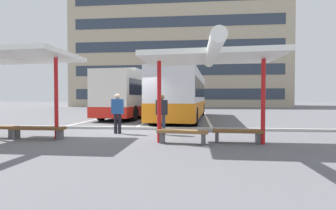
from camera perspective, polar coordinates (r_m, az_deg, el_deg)
The scene contains 15 objects.
ground_plane at distance 11.99m, azimuth -8.81°, elevation -5.67°, with size 160.00×160.00×0.00m, color slate.
terminal_building at distance 49.18m, azimuth 2.44°, elevation 10.73°, with size 35.08×14.42×21.32m.
coach_bus_0 at distance 21.49m, azimuth -6.65°, elevation 2.07°, with size 3.60×11.51×3.61m.
coach_bus_1 at distance 18.76m, azimuth 3.16°, elevation 1.86°, with size 3.43×12.27×3.50m.
lane_stripe_0 at distance 21.12m, azimuth -13.04°, elevation -2.52°, with size 0.16×14.00×0.01m, color white.
lane_stripe_1 at distance 20.20m, azimuth -2.70°, elevation -2.67°, with size 0.16×14.00×0.01m, color white.
lane_stripe_2 at distance 19.98m, azimuth 8.24°, elevation -2.73°, with size 0.16×14.00×0.01m, color white.
waiting_shelter_1 at distance 11.29m, azimuth -30.38°, elevation 8.82°, with size 4.06×5.08×3.20m.
bench_2 at distance 10.85m, azimuth -25.96°, elevation -4.76°, with size 1.99×0.46×0.45m.
waiting_shelter_2 at distance 8.75m, azimuth 9.09°, elevation 9.84°, with size 4.39×4.70×2.99m.
bench_3 at distance 8.85m, azimuth 3.12°, elevation -6.06°, with size 1.70×0.59×0.45m.
bench_4 at distance 9.25m, azimuth 14.48°, elevation -5.79°, with size 1.65×0.52×0.45m.
platform_kerb at distance 12.90m, azimuth -7.72°, elevation -4.88°, with size 44.00×0.24×0.12m, color #ADADA8.
waiting_passenger_2 at distance 10.96m, azimuth -1.34°, elevation -1.39°, with size 0.48×0.23×1.64m.
waiting_passenger_3 at distance 11.44m, azimuth -10.69°, elevation -1.17°, with size 0.48×0.22×1.67m.
Camera 1 is at (3.04, -11.50, 1.52)m, focal length 28.64 mm.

